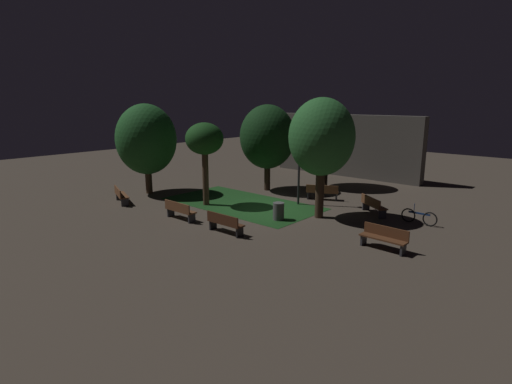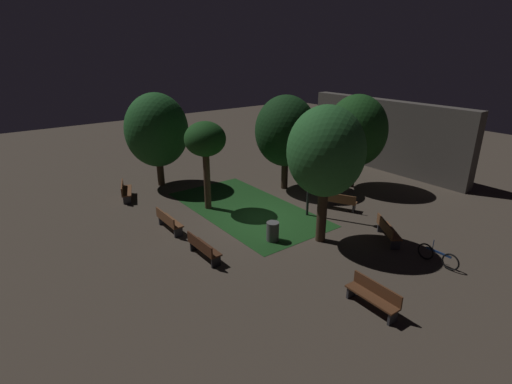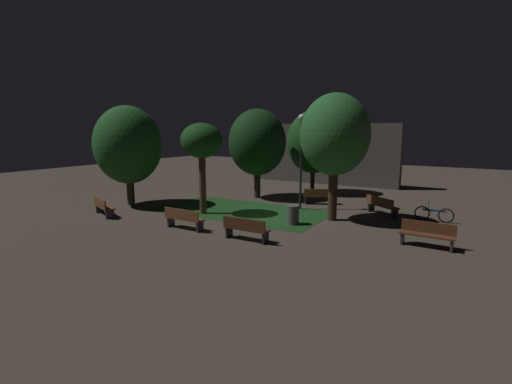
{
  "view_description": "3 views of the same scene",
  "coord_description": "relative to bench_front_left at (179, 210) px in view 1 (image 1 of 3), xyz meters",
  "views": [
    {
      "loc": [
        13.39,
        -15.47,
        5.55
      ],
      "look_at": [
        0.33,
        -0.72,
        1.06
      ],
      "focal_mm": 28.32,
      "sensor_mm": 36.0,
      "label": 1
    },
    {
      "loc": [
        13.26,
        -10.39,
        7.74
      ],
      "look_at": [
        -1.18,
        0.53,
        0.9
      ],
      "focal_mm": 27.17,
      "sensor_mm": 36.0,
      "label": 2
    },
    {
      "loc": [
        8.7,
        -15.21,
        4.12
      ],
      "look_at": [
        -0.66,
        0.28,
        1.02
      ],
      "focal_mm": 25.79,
      "sensor_mm": 36.0,
      "label": 3
    }
  ],
  "objects": [
    {
      "name": "tree_near_wall",
      "position": [
        1.12,
        11.07,
        2.83
      ],
      "size": [
        3.4,
        3.4,
        5.32
      ],
      "color": "#2D2116",
      "rests_on": "ground"
    },
    {
      "name": "building_wall_backdrop",
      "position": [
        -0.07,
        15.56,
        1.78
      ],
      "size": [
        11.66,
        0.8,
        4.53
      ],
      "primitive_type": "cube",
      "color": "#4C4742",
      "rests_on": "ground"
    },
    {
      "name": "bench_path_side",
      "position": [
        -4.97,
        -0.17,
        0.0
      ],
      "size": [
        1.85,
        1.09,
        0.88
      ],
      "color": "brown",
      "rests_on": "ground"
    },
    {
      "name": "bench_back_row",
      "position": [
        2.94,
        7.82,
        0.0
      ],
      "size": [
        1.82,
        1.23,
        0.88
      ],
      "color": "brown",
      "rests_on": "ground"
    },
    {
      "name": "bench_lawn_edge",
      "position": [
        8.94,
        2.7,
        0.0
      ],
      "size": [
        1.82,
        0.54,
        0.88
      ],
      "color": "#512D19",
      "rests_on": "ground"
    },
    {
      "name": "trash_bin",
      "position": [
        3.52,
        3.1,
        -0.06
      ],
      "size": [
        0.53,
        0.53,
        0.84
      ],
      "primitive_type": "cylinder",
      "color": "#4C4C4C",
      "rests_on": "ground"
    },
    {
      "name": "lamp_post_path_center",
      "position": [
        2.5,
        6.12,
        2.8
      ],
      "size": [
        0.36,
        0.36,
        4.87
      ],
      "color": "black",
      "rests_on": "ground"
    },
    {
      "name": "tree_back_left",
      "position": [
        -1.09,
        7.76,
        2.85
      ],
      "size": [
        3.41,
        3.41,
        5.31
      ],
      "color": "#2D2116",
      "rests_on": "ground"
    },
    {
      "name": "bench_front_right",
      "position": [
        6.43,
        6.97,
        0.0
      ],
      "size": [
        1.75,
        1.43,
        0.88
      ],
      "color": "brown",
      "rests_on": "ground"
    },
    {
      "name": "bench_front_left",
      "position": [
        0.0,
        0.0,
        0.0
      ],
      "size": [
        1.8,
        0.49,
        0.88
      ],
      "color": "brown",
      "rests_on": "ground"
    },
    {
      "name": "bench_corner",
      "position": [
        3.06,
        0.0,
        0.0
      ],
      "size": [
        1.81,
        0.5,
        0.88
      ],
      "color": "#422314",
      "rests_on": "ground"
    },
    {
      "name": "tree_tall_center",
      "position": [
        -1.19,
        2.73,
        3.0
      ],
      "size": [
        2.01,
        2.01,
        4.42
      ],
      "color": "#423021",
      "rests_on": "ground"
    },
    {
      "name": "bicycle",
      "position": [
        8.76,
        6.83,
        -0.14
      ],
      "size": [
        1.64,
        0.06,
        0.93
      ],
      "color": "black",
      "rests_on": "ground"
    },
    {
      "name": "tree_left_canopy",
      "position": [
        4.72,
        4.73,
        3.37
      ],
      "size": [
        3.09,
        3.09,
        5.69
      ],
      "color": "#38281C",
      "rests_on": "ground"
    },
    {
      "name": "tree_back_right",
      "position": [
        -5.92,
        2.31,
        2.79
      ],
      "size": [
        3.56,
        3.56,
        5.37
      ],
      "color": "#423021",
      "rests_on": "ground"
    },
    {
      "name": "ground_plane",
      "position": [
        1.53,
        4.09,
        -0.48
      ],
      "size": [
        60.0,
        60.0,
        0.0
      ],
      "primitive_type": "plane",
      "color": "#473D33"
    },
    {
      "name": "grass_lawn",
      "position": [
        0.09,
        4.2,
        -0.48
      ],
      "size": [
        8.64,
        4.52,
        0.01
      ],
      "primitive_type": "cube",
      "color": "#194219",
      "rests_on": "ground"
    }
  ]
}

